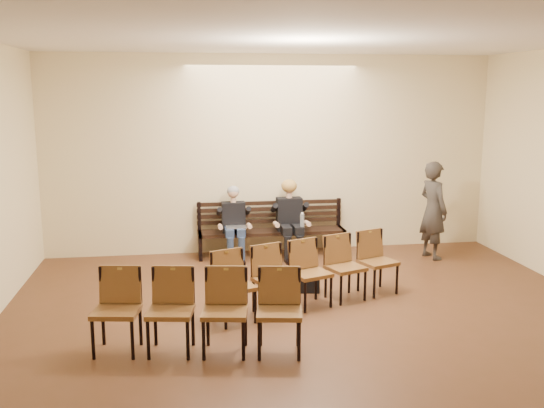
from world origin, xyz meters
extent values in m
plane|color=#55301D|center=(0.00, 0.00, 0.00)|extent=(10.00, 10.00, 0.00)
cube|color=beige|center=(0.00, 5.00, 1.75)|extent=(8.00, 0.02, 3.50)
cube|color=white|center=(0.00, 0.00, 3.50)|extent=(8.00, 10.00, 0.02)
cube|color=black|center=(-0.06, 4.65, 0.23)|extent=(2.60, 0.90, 0.45)
cube|color=silver|center=(-0.70, 4.41, 0.57)|extent=(0.38, 0.32, 0.25)
cylinder|color=silver|center=(0.41, 4.27, 0.57)|extent=(0.09, 0.09, 0.25)
cube|color=black|center=(0.15, 2.63, 0.13)|extent=(0.40, 0.31, 0.27)
imported|color=#332F2A|center=(2.66, 4.05, 0.97)|extent=(0.64, 0.81, 1.94)
cube|color=brown|center=(0.08, 2.01, 0.45)|extent=(2.75, 1.42, 0.90)
cube|color=brown|center=(-1.47, 0.75, 0.47)|extent=(2.35, 0.89, 0.94)
camera|label=1|loc=(-1.61, -5.63, 2.88)|focal=40.00mm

